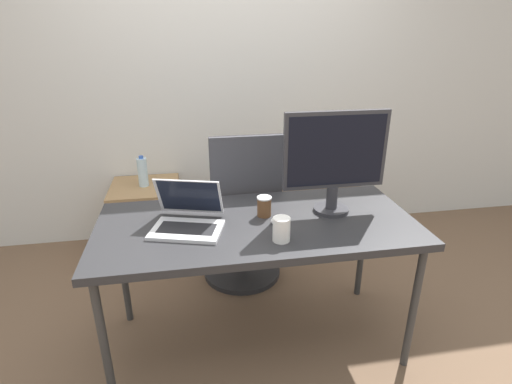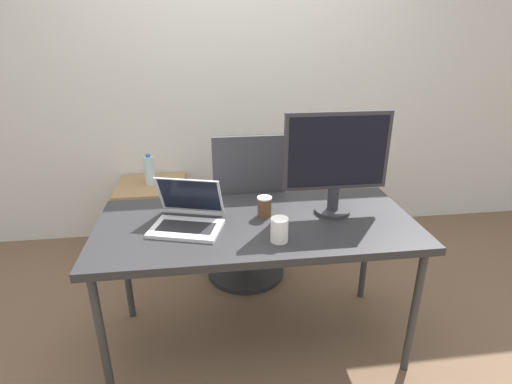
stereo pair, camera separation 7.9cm
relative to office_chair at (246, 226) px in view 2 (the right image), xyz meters
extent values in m
plane|color=brown|center=(-0.01, -0.63, -0.43)|extent=(14.00, 14.00, 0.00)
cube|color=silver|center=(-0.01, 0.83, 0.87)|extent=(10.00, 0.05, 2.60)
cube|color=#28282B|center=(-0.01, -0.63, 0.32)|extent=(1.63, 0.75, 0.04)
cylinder|color=#333333|center=(-0.77, -0.94, -0.06)|extent=(0.04, 0.04, 0.73)
cylinder|color=#333333|center=(0.74, -0.94, -0.06)|extent=(0.04, 0.04, 0.73)
cylinder|color=#333333|center=(-0.77, -0.31, -0.06)|extent=(0.04, 0.04, 0.73)
cylinder|color=#333333|center=(0.74, -0.31, -0.06)|extent=(0.04, 0.04, 0.73)
cylinder|color=#232326|center=(0.00, 0.07, -0.41)|extent=(0.56, 0.56, 0.04)
cylinder|color=gray|center=(0.00, 0.07, -0.17)|extent=(0.05, 0.05, 0.44)
cube|color=#38383D|center=(0.00, 0.07, 0.05)|extent=(0.48, 0.48, 0.07)
cube|color=#38383D|center=(0.00, -0.19, 0.38)|extent=(0.44, 0.04, 0.60)
cube|color=#99754C|center=(-0.69, 0.54, -0.15)|extent=(0.52, 0.51, 0.56)
cube|color=olive|center=(-0.69, 0.29, -0.15)|extent=(0.48, 0.01, 0.45)
cube|color=#99754C|center=(0.72, 0.54, -0.15)|extent=(0.52, 0.51, 0.56)
cube|color=olive|center=(0.72, 0.29, -0.15)|extent=(0.48, 0.01, 0.45)
cylinder|color=silver|center=(-0.69, 0.54, 0.25)|extent=(0.07, 0.07, 0.22)
cylinder|color=#3359B2|center=(-0.69, 0.54, 0.37)|extent=(0.03, 0.03, 0.02)
cube|color=silver|center=(-0.37, -0.67, 0.35)|extent=(0.39, 0.31, 0.02)
cube|color=black|center=(-0.37, -0.67, 0.36)|extent=(0.30, 0.20, 0.00)
cube|color=silver|center=(-0.35, -0.53, 0.47)|extent=(0.35, 0.19, 0.21)
cube|color=black|center=(-0.35, -0.53, 0.47)|extent=(0.32, 0.17, 0.19)
cylinder|color=#2D2D33|center=(0.41, -0.57, 0.35)|extent=(0.19, 0.19, 0.02)
cylinder|color=#2D2D33|center=(0.41, -0.57, 0.42)|extent=(0.06, 0.06, 0.12)
cube|color=#2D2D33|center=(0.41, -0.57, 0.69)|extent=(0.55, 0.03, 0.40)
cube|color=black|center=(0.41, -0.59, 0.69)|extent=(0.51, 0.00, 0.36)
ellipsoid|color=silver|center=(0.07, -0.67, 0.36)|extent=(0.04, 0.06, 0.03)
cylinder|color=white|center=(0.06, -0.84, 0.40)|extent=(0.08, 0.08, 0.12)
cylinder|color=brown|center=(0.04, -0.56, 0.39)|extent=(0.07, 0.07, 0.10)
cylinder|color=white|center=(0.04, -0.56, 0.45)|extent=(0.08, 0.08, 0.01)
camera|label=1|loc=(-0.34, -2.44, 1.27)|focal=28.00mm
camera|label=2|loc=(-0.26, -2.45, 1.27)|focal=28.00mm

